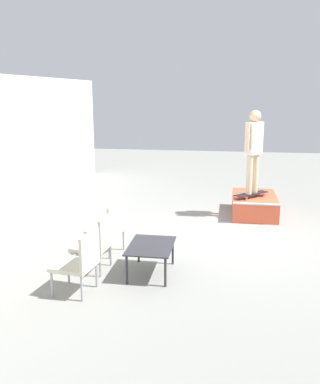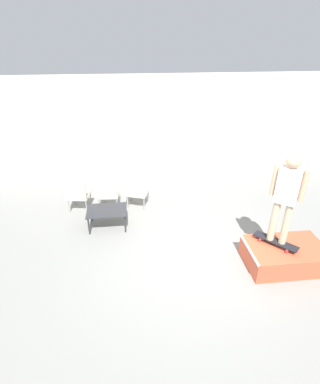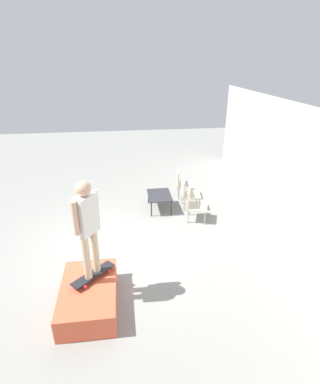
{
  "view_description": "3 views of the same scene",
  "coord_description": "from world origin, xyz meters",
  "views": [
    {
      "loc": [
        -7.62,
        0.18,
        2.67
      ],
      "look_at": [
        -0.45,
        1.32,
        0.96
      ],
      "focal_mm": 40.0,
      "sensor_mm": 36.0,
      "label": 1
    },
    {
      "loc": [
        -1.16,
        -4.72,
        4.06
      ],
      "look_at": [
        -0.52,
        1.18,
        0.89
      ],
      "focal_mm": 28.0,
      "sensor_mm": 36.0,
      "label": 2
    },
    {
      "loc": [
        5.89,
        0.26,
        4.02
      ],
      "look_at": [
        -0.8,
        1.14,
        0.97
      ],
      "focal_mm": 28.0,
      "sensor_mm": 36.0,
      "label": 3
    }
  ],
  "objects": [
    {
      "name": "skateboard_on_ramp",
      "position": [
        1.56,
        -0.36,
        0.51
      ],
      "size": [
        0.72,
        0.76,
        0.07
      ],
      "rotation": [
        0.0,
        0.0,
        -0.82
      ],
      "color": "black",
      "rests_on": "skate_ramp_box"
    },
    {
      "name": "patio_chair_center",
      "position": [
        -1.75,
        2.08,
        0.47
      ],
      "size": [
        0.56,
        0.56,
        0.86
      ],
      "rotation": [
        0.0,
        0.0,
        3.06
      ],
      "color": "#99999E",
      "rests_on": "ground_plane"
    },
    {
      "name": "patio_chair_left",
      "position": [
        -2.51,
        2.08,
        0.47
      ],
      "size": [
        0.59,
        0.59,
        0.86
      ],
      "rotation": [
        0.0,
        0.0,
        3.0
      ],
      "color": "#99999E",
      "rests_on": "ground_plane"
    },
    {
      "name": "patio_chair_right",
      "position": [
        -1.02,
        2.08,
        0.47
      ],
      "size": [
        0.66,
        0.66,
        0.86
      ],
      "rotation": [
        0.0,
        0.0,
        2.82
      ],
      "color": "#99999E",
      "rests_on": "ground_plane"
    },
    {
      "name": "skate_ramp_box",
      "position": [
        1.75,
        -0.44,
        0.21
      ],
      "size": [
        1.52,
        0.94,
        0.45
      ],
      "color": "#DB5638",
      "rests_on": "ground_plane"
    },
    {
      "name": "house_wall_back",
      "position": [
        0.0,
        4.6,
        1.5
      ],
      "size": [
        12.0,
        0.06,
        3.0
      ],
      "color": "white",
      "rests_on": "ground_plane"
    },
    {
      "name": "person_skater",
      "position": [
        1.56,
        -0.36,
        1.57
      ],
      "size": [
        0.47,
        0.39,
        1.77
      ],
      "rotation": [
        0.0,
        0.0,
        -0.65
      ],
      "color": "#C6B793",
      "rests_on": "skateboard_on_ramp"
    },
    {
      "name": "coffee_table",
      "position": [
        -1.74,
        1.25,
        0.4
      ],
      "size": [
        0.91,
        0.65,
        0.45
      ],
      "color": "#2D2D33",
      "rests_on": "ground_plane"
    },
    {
      "name": "ground_plane",
      "position": [
        0.0,
        0.0,
        0.0
      ],
      "size": [
        24.0,
        24.0,
        0.0
      ],
      "primitive_type": "plane",
      "color": "gray"
    }
  ]
}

